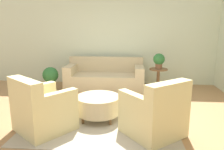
{
  "coord_description": "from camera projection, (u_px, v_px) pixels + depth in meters",
  "views": [
    {
      "loc": [
        0.53,
        -3.85,
        1.73
      ],
      "look_at": [
        0.15,
        0.55,
        0.75
      ],
      "focal_mm": 35.0,
      "sensor_mm": 36.0,
      "label": 1
    }
  ],
  "objects": [
    {
      "name": "armchair_right",
      "position": [
        155.0,
        114.0,
        3.48
      ],
      "size": [
        1.14,
        1.14,
        0.93
      ],
      "color": "beige",
      "rests_on": "rug"
    },
    {
      "name": "potted_plant_floor",
      "position": [
        51.0,
        76.0,
        6.08
      ],
      "size": [
        0.44,
        0.44,
        0.63
      ],
      "color": "brown",
      "rests_on": "ground_plane"
    },
    {
      "name": "ottoman_table",
      "position": [
        98.0,
        104.0,
        4.12
      ],
      "size": [
        0.83,
        0.83,
        0.44
      ],
      "color": "#C6B289",
      "rests_on": "rug"
    },
    {
      "name": "wall_back",
      "position": [
        114.0,
        38.0,
        6.62
      ],
      "size": [
        9.57,
        0.12,
        2.8
      ],
      "color": "beige",
      "rests_on": "ground_plane"
    },
    {
      "name": "rug",
      "position": [
        102.0,
        119.0,
        4.16
      ],
      "size": [
        2.68,
        2.24,
        0.01
      ],
      "color": "#B2A893",
      "rests_on": "ground_plane"
    },
    {
      "name": "armchair_left",
      "position": [
        42.0,
        110.0,
        3.64
      ],
      "size": [
        1.14,
        1.14,
        0.93
      ],
      "color": "beige",
      "rests_on": "rug"
    },
    {
      "name": "side_table",
      "position": [
        158.0,
        76.0,
        5.84
      ],
      "size": [
        0.48,
        0.48,
        0.64
      ],
      "color": "brown",
      "rests_on": "ground_plane"
    },
    {
      "name": "couch",
      "position": [
        105.0,
        77.0,
        6.26
      ],
      "size": [
        2.18,
        0.93,
        0.86
      ],
      "color": "#C6B289",
      "rests_on": "ground_plane"
    },
    {
      "name": "potted_plant_on_side_table",
      "position": [
        159.0,
        60.0,
        5.75
      ],
      "size": [
        0.3,
        0.3,
        0.41
      ],
      "color": "brown",
      "rests_on": "side_table"
    },
    {
      "name": "ground_plane",
      "position": [
        102.0,
        119.0,
        4.16
      ],
      "size": [
        16.0,
        16.0,
        0.0
      ],
      "primitive_type": "plane",
      "color": "#AD7F51"
    }
  ]
}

